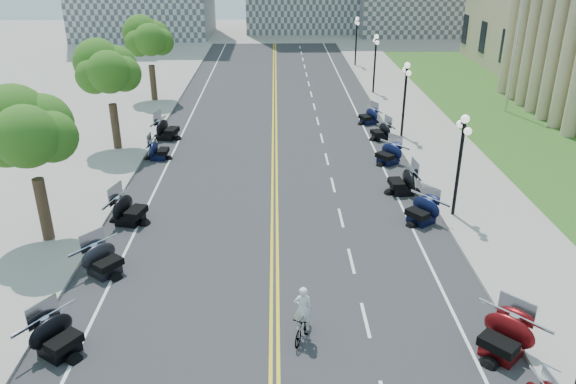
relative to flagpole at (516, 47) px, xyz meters
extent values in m
plane|color=gray|center=(-18.00, -22.00, -5.00)|extent=(160.00, 160.00, 0.00)
cube|color=#333335|center=(-18.00, -12.00, -5.00)|extent=(16.00, 90.00, 0.01)
cube|color=yellow|center=(-18.12, -12.00, -4.99)|extent=(0.12, 90.00, 0.00)
cube|color=yellow|center=(-17.88, -12.00, -4.99)|extent=(0.12, 90.00, 0.00)
cube|color=white|center=(-11.60, -12.00, -4.99)|extent=(0.12, 90.00, 0.00)
cube|color=white|center=(-24.40, -12.00, -4.99)|extent=(0.12, 90.00, 0.00)
cube|color=white|center=(-14.80, -26.00, -4.99)|extent=(0.12, 2.00, 0.00)
cube|color=white|center=(-14.80, -22.00, -4.99)|extent=(0.12, 2.00, 0.00)
cube|color=white|center=(-14.80, -18.00, -4.99)|extent=(0.12, 2.00, 0.00)
cube|color=white|center=(-14.80, -14.00, -4.99)|extent=(0.12, 2.00, 0.00)
cube|color=white|center=(-14.80, -10.00, -4.99)|extent=(0.12, 2.00, 0.00)
cube|color=white|center=(-14.80, -6.00, -4.99)|extent=(0.12, 2.00, 0.00)
cube|color=white|center=(-14.80, -2.00, -4.99)|extent=(0.12, 2.00, 0.00)
cube|color=white|center=(-14.80, 2.00, -4.99)|extent=(0.12, 2.00, 0.00)
cube|color=white|center=(-14.80, 6.00, -4.99)|extent=(0.12, 2.00, 0.00)
cube|color=white|center=(-14.80, 10.00, -4.99)|extent=(0.12, 2.00, 0.00)
cube|color=white|center=(-14.80, 14.00, -4.99)|extent=(0.12, 2.00, 0.00)
cube|color=white|center=(-14.80, 18.00, -4.99)|extent=(0.12, 2.00, 0.00)
cube|color=white|center=(-14.80, 22.00, -4.99)|extent=(0.12, 2.00, 0.00)
cube|color=white|center=(-14.80, 26.00, -4.99)|extent=(0.12, 2.00, 0.00)
cube|color=white|center=(-14.80, 30.00, -4.99)|extent=(0.12, 2.00, 0.00)
cube|color=#9E9991|center=(-7.50, -12.00, -4.92)|extent=(5.00, 90.00, 0.15)
cube|color=#9E9991|center=(-28.50, -12.00, -4.92)|extent=(5.00, 90.00, 0.15)
cube|color=#356023|center=(-0.50, -4.00, -4.95)|extent=(9.00, 60.00, 0.10)
imported|color=#A51414|center=(-17.06, -26.91, -4.51)|extent=(0.99, 1.70, 0.99)
imported|color=white|center=(-17.06, -26.91, -3.18)|extent=(0.60, 0.40, 1.66)
camera|label=1|loc=(-17.88, -42.10, 7.15)|focal=35.00mm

